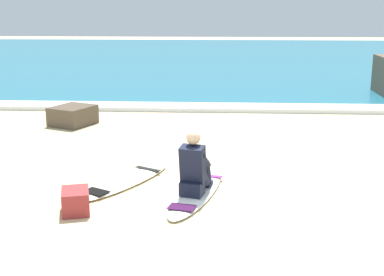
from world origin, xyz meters
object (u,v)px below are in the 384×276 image
Objects in this scene: surfboard_main at (197,191)px; beach_bag at (76,201)px; surfboard_spare_near at (125,181)px; shoreline_rock at (73,116)px; surfer_seated at (194,169)px.

surfboard_main is 1.81m from beach_bag.
surfboard_spare_near is 4.43× the size of beach_bag.
beach_bag is at bearing -73.89° from shoreline_rock.
surfer_seated is 1.31m from surfboard_spare_near.
surfboard_spare_near is 4.49m from shoreline_rock.
surfboard_main is at bearing 26.55° from beach_bag.
surfboard_main is 2.52× the size of surfer_seated.
surfer_seated is 5.53m from shoreline_rock.
surfboard_spare_near is at bearing 154.03° from surfer_seated.
surfboard_main is 2.54× the size of shoreline_rock.
beach_bag is at bearing -153.45° from surfboard_main.
surfboard_spare_near is at bearing -63.93° from shoreline_rock.
shoreline_rock is at bearing 125.14° from surfboard_main.
shoreline_rock is 1.95× the size of beach_bag.
surfboard_main is 0.42m from surfer_seated.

